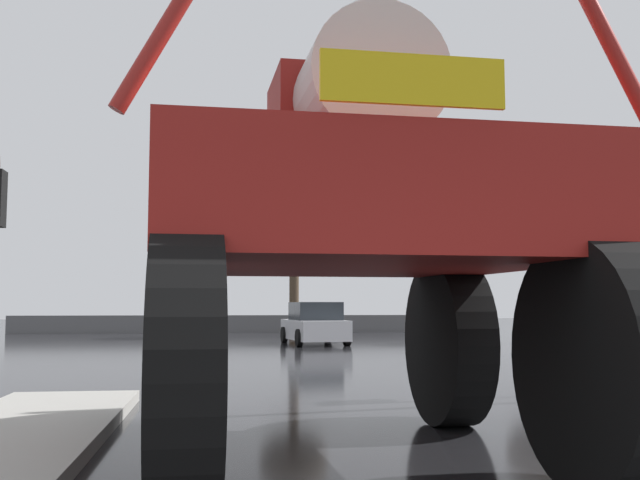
{
  "coord_description": "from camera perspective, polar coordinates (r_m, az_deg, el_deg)",
  "views": [
    {
      "loc": [
        -1.76,
        -1.54,
        1.39
      ],
      "look_at": [
        -0.36,
        8.64,
        2.3
      ],
      "focal_mm": 41.66,
      "sensor_mm": 36.0,
      "label": 1
    }
  ],
  "objects": [
    {
      "name": "traffic_signal_near_right",
      "position": [
        12.55,
        17.41,
        0.15
      ],
      "size": [
        0.24,
        0.54,
        3.41
      ],
      "color": "slate",
      "rests_on": "ground"
    },
    {
      "name": "bare_tree_right",
      "position": [
        29.38,
        16.85,
        0.44
      ],
      "size": [
        3.19,
        3.19,
        5.48
      ],
      "color": "#473828",
      "rests_on": "ground"
    },
    {
      "name": "oversize_sprayer",
      "position": [
        6.98,
        2.44,
        -0.12
      ],
      "size": [
        4.12,
        5.28,
        4.27
      ],
      "rotation": [
        0.0,
        0.0,
        1.61
      ],
      "color": "black",
      "rests_on": "ground"
    },
    {
      "name": "ground_plane",
      "position": [
        19.67,
        -2.69,
        -9.12
      ],
      "size": [
        120.0,
        120.0,
        0.0
      ],
      "primitive_type": "plane",
      "color": "black"
    },
    {
      "name": "roadside_barrier",
      "position": [
        38.71,
        -5.23,
        -6.44
      ],
      "size": [
        24.29,
        0.24,
        0.9
      ],
      "primitive_type": "cube",
      "color": "#59595B",
      "rests_on": "ground"
    },
    {
      "name": "median_island",
      "position": [
        7.92,
        -23.21,
        -14.25
      ],
      "size": [
        1.77,
        7.61,
        0.15
      ],
      "primitive_type": "cube",
      "color": "#9E9B93",
      "rests_on": "ground"
    },
    {
      "name": "bare_tree_far_center",
      "position": [
        34.12,
        -1.99,
        1.89
      ],
      "size": [
        3.13,
        3.13,
        6.96
      ],
      "color": "#473828",
      "rests_on": "ground"
    },
    {
      "name": "sedan_ahead",
      "position": [
        26.93,
        -0.42,
        -6.51
      ],
      "size": [
        2.2,
        4.25,
        1.52
      ],
      "rotation": [
        0.0,
        0.0,
        1.67
      ],
      "color": "silver",
      "rests_on": "ground"
    }
  ]
}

